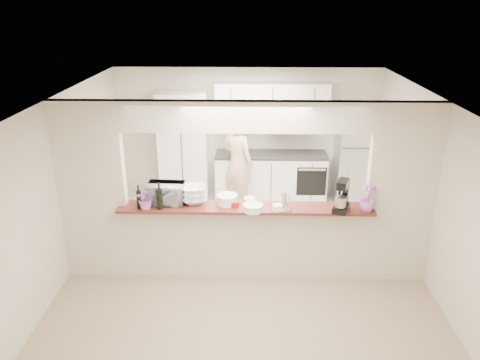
{
  "coord_description": "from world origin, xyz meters",
  "views": [
    {
      "loc": [
        0.07,
        -5.72,
        3.68
      ],
      "look_at": [
        -0.08,
        0.3,
        1.33
      ],
      "focal_mm": 35.0,
      "sensor_mm": 36.0,
      "label": 1
    }
  ],
  "objects_px": {
    "refrigerator": "(356,160)",
    "toaster_oven": "(166,193)",
    "person": "(238,163)",
    "stand_mixer": "(342,197)"
  },
  "relations": [
    {
      "from": "refrigerator",
      "to": "person",
      "type": "distance_m",
      "value": 2.25
    },
    {
      "from": "toaster_oven",
      "to": "stand_mixer",
      "type": "bearing_deg",
      "value": -1.75
    },
    {
      "from": "stand_mixer",
      "to": "person",
      "type": "xyz_separation_m",
      "value": [
        -1.43,
        2.44,
        -0.4
      ]
    },
    {
      "from": "toaster_oven",
      "to": "person",
      "type": "xyz_separation_m",
      "value": [
        0.91,
        2.25,
        -0.35
      ]
    },
    {
      "from": "person",
      "to": "stand_mixer",
      "type": "bearing_deg",
      "value": 155.73
    },
    {
      "from": "stand_mixer",
      "to": "person",
      "type": "relative_size",
      "value": 0.25
    },
    {
      "from": "refrigerator",
      "to": "toaster_oven",
      "type": "xyz_separation_m",
      "value": [
        -3.13,
        -2.6,
        0.38
      ]
    },
    {
      "from": "toaster_oven",
      "to": "stand_mixer",
      "type": "height_order",
      "value": "stand_mixer"
    },
    {
      "from": "refrigerator",
      "to": "person",
      "type": "bearing_deg",
      "value": -171.05
    },
    {
      "from": "refrigerator",
      "to": "toaster_oven",
      "type": "bearing_deg",
      "value": -140.27
    }
  ]
}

